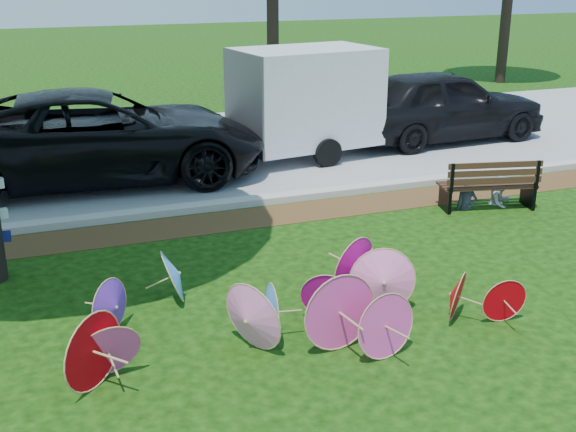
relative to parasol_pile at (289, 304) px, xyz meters
name	(u,v)px	position (x,y,z in m)	size (l,w,h in m)	color
ground	(309,357)	(0.03, -0.57, -0.38)	(90.00, 90.00, 0.00)	black
mulch_strip	(206,224)	(0.03, 3.93, -0.38)	(90.00, 1.00, 0.01)	#472D16
curb	(196,208)	(0.03, 4.63, -0.32)	(90.00, 0.30, 0.12)	#B7B5AD
street	(152,154)	(0.03, 8.78, -0.38)	(90.00, 8.00, 0.01)	gray
parasol_pile	(289,304)	(0.00, 0.00, 0.00)	(5.36, 2.64, 0.90)	red
black_van	(100,137)	(-1.22, 7.06, 0.50)	(2.92, 6.33, 1.76)	black
dark_pickup	(442,105)	(6.75, 7.69, 0.48)	(2.02, 5.02, 1.71)	black
cargo_trailer	(306,97)	(3.16, 7.38, 0.94)	(2.92, 1.85, 2.64)	silver
park_bench	(487,183)	(4.80, 3.05, 0.06)	(1.68, 0.64, 0.88)	black
person_left	(468,181)	(4.45, 3.10, 0.13)	(0.37, 0.24, 1.01)	#3A3E50
person_right	(503,176)	(5.15, 3.10, 0.14)	(0.51, 0.40, 1.05)	#B5B6BE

